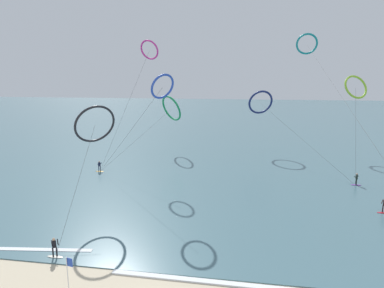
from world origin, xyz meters
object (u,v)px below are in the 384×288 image
kite_emerald (171,108)px  kite_lime (356,87)px  surfer_crimson (384,207)px  surfer_ivory (55,249)px  kite_magenta (149,50)px  kite_navy (261,102)px  surfer_violet (356,180)px  beach_flag (69,271)px  kite_charcoal (95,124)px  kite_teal (307,44)px  surfer_amber (99,167)px  kite_cobalt (162,87)px

kite_emerald → kite_lime: 32.38m
surfer_crimson → kite_lime: 22.16m
surfer_ivory → kite_magenta: size_ratio=0.08×
kite_navy → surfer_violet: bearing=102.6°
kite_magenta → beach_flag: kite_magenta is taller
kite_charcoal → beach_flag: bearing=60.2°
surfer_ivory → kite_charcoal: (-0.86, 10.50, 8.78)m
surfer_ivory → kite_lime: 47.00m
kite_magenta → surfer_ivory: bearing=108.7°
surfer_crimson → surfer_ivory: bearing=58.8°
kite_lime → beach_flag: size_ratio=4.99×
kite_teal → kite_charcoal: (-28.88, -42.45, -11.92)m
surfer_crimson → beach_flag: (-26.63, -18.11, 1.16)m
surfer_violet → kite_navy: size_ratio=0.08×
beach_flag → kite_emerald: bearing=93.5°
surfer_amber → kite_navy: (25.30, 18.67, 8.97)m
surfer_ivory → kite_navy: 47.29m
surfer_ivory → surfer_amber: bearing=-110.7°
surfer_violet → beach_flag: bearing=137.1°
kite_cobalt → kite_teal: bearing=-172.4°
kite_cobalt → beach_flag: (-1.54, -20.34, -11.50)m
surfer_amber → surfer_violet: bearing=-54.4°
surfer_amber → kite_teal: bearing=-13.5°
kite_navy → beach_flag: 49.88m
surfer_crimson → kite_navy: kite_navy is taller
kite_magenta → kite_cobalt: bearing=129.3°
kite_teal → surfer_crimson: bearing=98.1°
surfer_ivory → kite_cobalt: (5.34, 15.93, 12.66)m
surfer_ivory → kite_navy: size_ratio=0.08×
kite_magenta → kite_teal: bearing=-123.7°
kite_navy → beach_flag: bearing=53.4°
kite_lime → surfer_crimson: bearing=-119.1°
kite_cobalt → kite_teal: kite_teal is taller
kite_teal → kite_magenta: (-28.38, -22.37, -2.63)m
surfer_amber → kite_navy: bearing=-16.7°
kite_magenta → kite_lime: bearing=-159.4°
kite_teal → kite_charcoal: size_ratio=4.26×
kite_cobalt → surfer_ivory: bearing=20.5°
kite_emerald → beach_flag: (2.75, -44.56, -6.63)m
surfer_amber → kite_teal: (35.03, 28.95, 20.70)m
surfer_crimson → kite_magenta: 39.49m
kite_cobalt → kite_lime: bearing=160.2°
kite_cobalt → surfer_crimson: bearing=124.0°
kite_cobalt → beach_flag: 23.42m
kite_navy → kite_magenta: (-18.65, -12.10, 9.10)m
surfer_crimson → surfer_violet: bearing=-56.2°
kite_navy → kite_emerald: size_ratio=1.13×
kite_charcoal → kite_emerald: bearing=-140.9°
kite_teal → beach_flag: 65.26m
surfer_amber → surfer_crimson: same height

